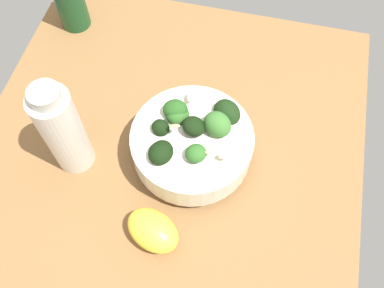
{
  "coord_description": "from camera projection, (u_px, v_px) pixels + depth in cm",
  "views": [
    {
      "loc": [
        -31.84,
        -11.14,
        59.91
      ],
      "look_at": [
        -2.04,
        -4.1,
        4.0
      ],
      "focal_mm": 39.65,
      "sensor_mm": 36.0,
      "label": 1
    }
  ],
  "objects": [
    {
      "name": "bottle_tall",
      "position": [
        63.0,
        130.0,
        0.6
      ],
      "size": [
        5.84,
        5.84,
        17.74
      ],
      "color": "beige",
      "rests_on": "ground_plane"
    },
    {
      "name": "lemon_wedge",
      "position": [
        153.0,
        230.0,
        0.59
      ],
      "size": [
        8.25,
        9.57,
        4.41
      ],
      "primitive_type": "ellipsoid",
      "rotation": [
        0.0,
        0.0,
        4.3
      ],
      "color": "yellow",
      "rests_on": "ground_plane"
    },
    {
      "name": "bowl_of_broccoli",
      "position": [
        192.0,
        142.0,
        0.63
      ],
      "size": [
        18.25,
        18.25,
        10.05
      ],
      "color": "silver",
      "rests_on": "ground_plane"
    },
    {
      "name": "ground_plane",
      "position": [
        171.0,
        147.0,
        0.71
      ],
      "size": [
        61.48,
        61.48,
        4.53
      ],
      "primitive_type": "cube",
      "color": "brown"
    }
  ]
}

